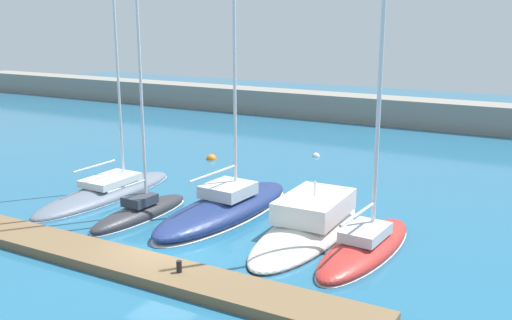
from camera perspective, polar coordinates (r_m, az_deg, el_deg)
ground_plane at (r=23.89m, az=-8.95°, el=-9.20°), size 120.00×120.00×0.00m
dock_pier at (r=22.62m, az=-11.64°, el=-10.15°), size 19.48×2.07×0.38m
breakwater_seawall at (r=53.17m, az=13.84°, el=4.66°), size 108.00×3.16×2.34m
sailboat_slate_nearest at (r=32.07m, az=-14.47°, el=-3.07°), size 2.73×9.84×15.58m
sailboat_charcoal_second at (r=28.29m, az=-11.29°, el=-4.82°), size 1.86×6.34×13.29m
sailboat_navy_third at (r=28.05m, az=-3.04°, el=-4.49°), size 3.67×10.09×21.15m
motorboat_ivory_fourth at (r=25.86m, az=5.25°, el=-6.44°), size 3.20×9.71×2.67m
sailboat_red_fifth at (r=24.16m, az=10.70°, el=-7.93°), size 2.76×7.91×16.92m
mooring_buoy_orange at (r=39.11m, az=-4.41°, el=0.07°), size 0.69×0.69×0.69m
mooring_buoy_white at (r=40.02m, az=5.92°, el=0.35°), size 0.50×0.50×0.50m
dock_bollard at (r=21.30m, az=-7.56°, el=-10.34°), size 0.20×0.20×0.44m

